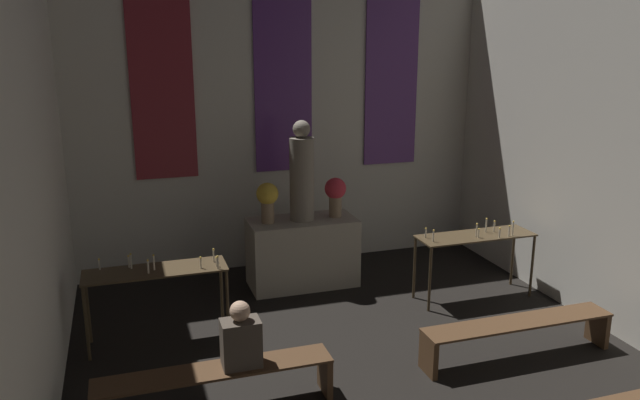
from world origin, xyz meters
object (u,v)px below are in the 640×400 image
flower_vase_left (267,198)px  candle_rack_left (156,278)px  pew_back_left (215,380)px  statue (302,175)px  flower_vase_right (335,193)px  person_seated (241,338)px  altar (302,252)px  pew_back_right (518,330)px  candle_rack_right (475,242)px

flower_vase_left → candle_rack_left: bearing=-144.0°
pew_back_left → statue: bearing=58.9°
flower_vase_right → person_seated: flower_vase_right is taller
pew_back_left → candle_rack_left: bearing=104.3°
flower_vase_left → pew_back_left: (-1.15, -2.71, -0.97)m
altar → candle_rack_left: size_ratio=0.94×
candle_rack_left → person_seated: 1.71m
person_seated → flower_vase_left: bearing=71.6°
flower_vase_left → person_seated: size_ratio=0.86×
candle_rack_left → pew_back_left: bearing=-75.7°
statue → flower_vase_left: (-0.48, 0.00, -0.29)m
altar → flower_vase_left: size_ratio=2.68×
statue → flower_vase_right: size_ratio=2.48×
flower_vase_right → person_seated: bearing=-124.5°
candle_rack_left → person_seated: person_seated is taller
statue → flower_vase_left: 0.56m
candle_rack_left → statue: bearing=29.0°
altar → pew_back_right: (1.63, -2.71, -0.15)m
altar → pew_back_left: 3.16m
flower_vase_right → candle_rack_left: bearing=-155.8°
candle_rack_right → altar: bearing=151.0°
statue → person_seated: 3.16m
candle_rack_right → person_seated: candle_rack_right is taller
pew_back_right → pew_back_left: bearing=180.0°
flower_vase_left → candle_rack_right: size_ratio=0.35×
statue → person_seated: (-1.38, -2.71, -0.88)m
altar → pew_back_right: 3.16m
statue → flower_vase_left: statue is taller
statue → pew_back_left: 3.40m
statue → candle_rack_left: statue is taller
candle_rack_right → pew_back_right: bearing=-104.5°
flower_vase_right → altar: bearing=180.0°
pew_back_right → flower_vase_left: bearing=128.0°
candle_rack_right → candle_rack_left: bearing=180.0°
altar → candle_rack_left: 2.34m
pew_back_right → person_seated: bearing=-180.0°
flower_vase_left → pew_back_left: size_ratio=0.25×
statue → altar: bearing=0.0°
flower_vase_right → candle_rack_right: (1.56, -1.13, -0.52)m
altar → statue: (0.00, 0.00, 1.11)m
pew_back_left → pew_back_right: 3.26m
candle_rack_left → pew_back_right: (3.66, -1.58, -0.45)m
statue → pew_back_right: bearing=-58.9°
statue → pew_back_left: (-1.63, -2.71, -1.26)m
flower_vase_left → pew_back_right: 3.57m
candle_rack_right → pew_back_left: 4.02m
flower_vase_left → altar: bearing=0.0°
pew_back_right → person_seated: (-3.01, -0.00, 0.38)m
candle_rack_left → candle_rack_right: size_ratio=1.00×
altar → flower_vase_left: (-0.48, 0.00, 0.81)m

